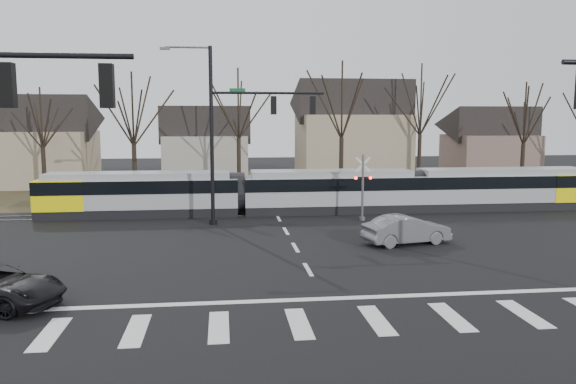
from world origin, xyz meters
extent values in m
plane|color=black|center=(0.00, 0.00, 0.00)|extent=(140.00, 140.00, 0.00)
cube|color=#38331E|center=(0.00, 32.00, 0.01)|extent=(140.00, 28.00, 0.01)
cube|color=silver|center=(-8.40, -4.00, 0.01)|extent=(0.60, 2.60, 0.01)
cube|color=silver|center=(-6.00, -4.00, 0.01)|extent=(0.60, 2.60, 0.01)
cube|color=silver|center=(-3.60, -4.00, 0.01)|extent=(0.60, 2.60, 0.01)
cube|color=silver|center=(-1.20, -4.00, 0.01)|extent=(0.60, 2.60, 0.01)
cube|color=silver|center=(1.20, -4.00, 0.01)|extent=(0.60, 2.60, 0.01)
cube|color=silver|center=(3.60, -4.00, 0.01)|extent=(0.60, 2.60, 0.01)
cube|color=silver|center=(6.00, -4.00, 0.01)|extent=(0.60, 2.60, 0.01)
cube|color=silver|center=(0.00, -1.80, 0.01)|extent=(28.00, 0.35, 0.01)
cube|color=silver|center=(0.00, 2.00, 0.01)|extent=(0.18, 2.00, 0.01)
cube|color=silver|center=(0.00, 6.00, 0.01)|extent=(0.18, 2.00, 0.01)
cube|color=silver|center=(0.00, 10.00, 0.01)|extent=(0.18, 2.00, 0.01)
cube|color=silver|center=(0.00, 14.00, 0.01)|extent=(0.18, 2.00, 0.01)
cube|color=silver|center=(0.00, 18.00, 0.01)|extent=(0.18, 2.00, 0.01)
cube|color=silver|center=(0.00, 22.00, 0.01)|extent=(0.18, 2.00, 0.01)
cube|color=silver|center=(0.00, 26.00, 0.01)|extent=(0.18, 2.00, 0.01)
cube|color=silver|center=(0.00, 30.00, 0.01)|extent=(0.18, 2.00, 0.01)
cube|color=#59595E|center=(0.00, 15.10, 0.03)|extent=(90.00, 0.12, 0.06)
cube|color=#59595E|center=(0.00, 16.50, 0.03)|extent=(90.00, 0.12, 0.06)
cube|color=gray|center=(-8.67, 16.00, 1.39)|extent=(12.36, 2.66, 2.78)
cube|color=black|center=(-8.67, 16.00, 1.95)|extent=(12.38, 2.70, 0.81)
cube|color=#F9E907|center=(-13.32, 16.00, 1.47)|extent=(3.04, 2.72, 1.85)
cube|color=gray|center=(3.69, 16.00, 1.39)|extent=(11.41, 2.66, 2.78)
cube|color=black|center=(3.69, 16.00, 1.95)|extent=(11.43, 2.70, 0.81)
cube|color=gray|center=(15.58, 16.00, 1.39)|extent=(12.36, 2.66, 2.78)
cube|color=black|center=(15.58, 16.00, 1.95)|extent=(12.38, 2.70, 0.81)
cube|color=#F9E907|center=(20.24, 16.00, 1.47)|extent=(3.04, 2.72, 1.85)
imported|color=slate|center=(5.55, 6.17, 0.71)|extent=(3.36, 4.97, 1.43)
cube|color=black|center=(-8.43, -6.00, 6.90)|extent=(0.32, 0.32, 1.05)
sphere|color=#FF0C07|center=(-8.43, -6.00, 7.23)|extent=(0.22, 0.22, 0.22)
cube|color=black|center=(-6.15, -6.00, 6.90)|extent=(0.32, 0.32, 1.05)
sphere|color=#FF0C07|center=(-6.15, -6.00, 7.23)|extent=(0.22, 0.22, 0.22)
cylinder|color=black|center=(-4.00, 12.50, 5.10)|extent=(0.22, 0.22, 10.20)
cylinder|color=black|center=(-4.00, 12.50, 0.15)|extent=(0.44, 0.44, 0.30)
cylinder|color=black|center=(-0.75, 12.50, 7.60)|extent=(6.50, 0.14, 0.14)
cube|color=#0C5926|center=(-2.50, 12.50, 7.75)|extent=(0.90, 0.03, 0.22)
cube|color=black|center=(-0.42, 12.50, 6.90)|extent=(0.32, 0.32, 1.05)
sphere|color=#FF0C07|center=(-0.42, 12.50, 7.23)|extent=(0.22, 0.22, 0.22)
cube|color=black|center=(1.85, 12.50, 6.90)|extent=(0.32, 0.32, 1.05)
sphere|color=#FF0C07|center=(1.85, 12.50, 7.23)|extent=(0.22, 0.22, 0.22)
cube|color=#59595B|center=(-6.50, 12.50, 10.02)|extent=(0.55, 0.22, 0.14)
cylinder|color=#59595B|center=(5.00, 12.80, 2.00)|extent=(0.14, 0.14, 4.00)
cylinder|color=#59595B|center=(5.00, 12.80, 0.10)|extent=(0.36, 0.36, 0.20)
cube|color=silver|center=(5.00, 12.80, 3.40)|extent=(0.95, 0.04, 0.95)
cube|color=silver|center=(5.00, 12.80, 3.40)|extent=(0.95, 0.04, 0.95)
cube|color=black|center=(5.00, 12.80, 2.60)|extent=(1.00, 0.10, 0.12)
sphere|color=#FF0C07|center=(4.55, 12.72, 2.60)|extent=(0.18, 0.18, 0.18)
sphere|color=#FF0C07|center=(5.45, 12.72, 2.60)|extent=(0.18, 0.18, 0.18)
cube|color=gray|center=(-20.00, 34.00, 2.50)|extent=(9.00, 8.00, 5.00)
cube|color=gray|center=(-5.00, 36.00, 2.25)|extent=(8.00, 7.00, 4.50)
cube|color=gray|center=(9.00, 33.00, 3.25)|extent=(10.00, 8.00, 6.50)
cube|color=brown|center=(24.00, 35.00, 2.25)|extent=(8.00, 7.00, 4.50)
camera|label=1|loc=(-3.43, -20.09, 6.11)|focal=35.00mm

